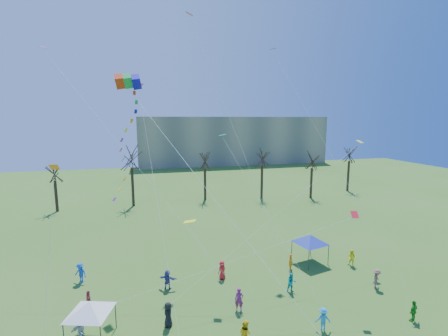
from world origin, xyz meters
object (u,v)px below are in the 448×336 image
object	(u,v)px
distant_building	(233,140)
canopy_tent_white	(90,307)
canopy_tent_blue	(310,239)
big_box_kite	(130,147)

from	to	relation	value
distant_building	canopy_tent_white	distance (m)	84.27
distant_building	canopy_tent_blue	size ratio (longest dim) A/B	15.70
distant_building	canopy_tent_blue	xyz separation A→B (m)	(-12.62, -71.27, -5.02)
canopy_tent_blue	big_box_kite	bearing A→B (deg)	-167.67
canopy_tent_white	canopy_tent_blue	bearing A→B (deg)	18.01
big_box_kite	canopy_tent_blue	xyz separation A→B (m)	(16.78, 3.67, -9.93)
big_box_kite	canopy_tent_blue	distance (m)	19.83
big_box_kite	canopy_tent_white	world-z (taller)	big_box_kite
canopy_tent_white	canopy_tent_blue	distance (m)	20.69
big_box_kite	canopy_tent_blue	world-z (taller)	big_box_kite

